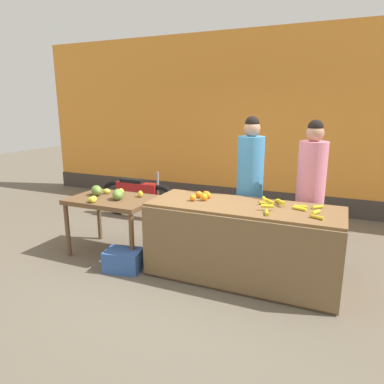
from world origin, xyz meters
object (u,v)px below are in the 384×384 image
Objects in this scene: vendor_woman_pink_shirt at (310,195)px; produce_sack at (190,225)px; produce_crate at (124,260)px; vendor_woman_blue_shirt at (250,188)px; parked_motorcycle at (138,196)px.

vendor_woman_pink_shirt is 3.53× the size of produce_sack.
vendor_woman_pink_shirt is 4.16× the size of produce_crate.
vendor_woman_blue_shirt is 3.59× the size of produce_sack.
produce_crate is (-1.29, -1.06, -0.81)m from vendor_woman_blue_shirt.
vendor_woman_pink_shirt reaches higher than parked_motorcycle.
produce_sack is at bearing 172.22° from vendor_woman_blue_shirt.
produce_sack is (-1.66, 0.13, -0.66)m from vendor_woman_pink_shirt.
produce_sack is at bearing 71.97° from produce_crate.
vendor_woman_pink_shirt is at bearing -4.37° from produce_sack.
produce_crate is (-2.04, -1.05, -0.79)m from vendor_woman_pink_shirt.
parked_motorcycle reaches higher than produce_sack.
vendor_woman_pink_shirt is (0.76, -0.00, -0.02)m from vendor_woman_blue_shirt.
parked_motorcycle is (-3.03, 0.85, -0.52)m from vendor_woman_pink_shirt.
parked_motorcycle is at bearing 152.08° from produce_sack.
vendor_woman_pink_shirt is 1.14× the size of parked_motorcycle.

